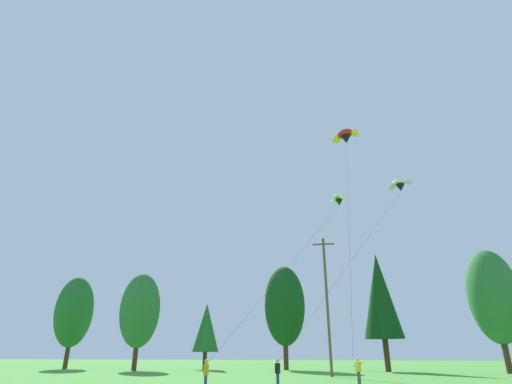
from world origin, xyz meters
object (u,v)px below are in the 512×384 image
kite_flyer_mid (278,371)px  parafoil_kite_mid_white (400,185)px  parafoil_kite_far_red_yellow (346,136)px  utility_pole (327,300)px  parafoil_kite_high_lime_white (338,200)px  kite_flyer_near (206,373)px  kite_flyer_far (358,369)px

kite_flyer_mid → parafoil_kite_mid_white: (11.56, 12.56, 17.08)m
parafoil_kite_far_red_yellow → parafoil_kite_mid_white: bearing=-16.8°
utility_pole → parafoil_kite_high_lime_white: (1.55, -6.07, 8.02)m
kite_flyer_near → parafoil_kite_high_lime_white: bearing=48.5°
utility_pole → kite_flyer_near: utility_pole is taller
kite_flyer_near → parafoil_kite_high_lime_white: size_ratio=0.12×
utility_pole → parafoil_kite_far_red_yellow: parafoil_kite_far_red_yellow is taller
parafoil_kite_high_lime_white → kite_flyer_mid: bearing=-124.9°
kite_flyer_mid → parafoil_kite_far_red_yellow: (6.73, 14.02, 24.07)m
utility_pole → kite_flyer_far: size_ratio=7.63×
parafoil_kite_mid_white → parafoil_kite_far_red_yellow: bearing=163.2°
kite_flyer_far → parafoil_kite_far_red_yellow: bearing=81.4°
kite_flyer_far → parafoil_kite_high_lime_white: 14.23m
utility_pole → parafoil_kite_mid_white: bearing=-4.3°
parafoil_kite_mid_white → parafoil_kite_far_red_yellow: parafoil_kite_far_red_yellow is taller
parafoil_kite_far_red_yellow → utility_pole: bearing=-165.8°
kite_flyer_near → parafoil_kite_mid_white: 27.65m
kite_flyer_mid → kite_flyer_far: size_ratio=1.00×
utility_pole → kite_flyer_near: (-7.22, -15.99, -5.74)m
kite_flyer_far → parafoil_kite_mid_white: 20.39m
kite_flyer_near → kite_flyer_far: 10.92m
kite_flyer_mid → utility_pole: bearing=75.5°
kite_flyer_near → parafoil_kite_far_red_yellow: bearing=57.9°
utility_pole → parafoil_kite_high_lime_white: parafoil_kite_high_lime_white is taller
parafoil_kite_high_lime_white → kite_flyer_near: bearing=-131.5°
parafoil_kite_high_lime_white → parafoil_kite_far_red_yellow: bearing=75.6°
utility_pole → parafoil_kite_far_red_yellow: size_ratio=0.53×
kite_flyer_far → parafoil_kite_mid_white: size_ratio=0.10×
kite_flyer_near → parafoil_kite_high_lime_white: parafoil_kite_high_lime_white is taller
utility_pole → kite_flyer_near: bearing=-114.3°
utility_pole → parafoil_kite_high_lime_white: bearing=-75.7°
kite_flyer_far → parafoil_kite_mid_white: (6.42, 9.12, 17.07)m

